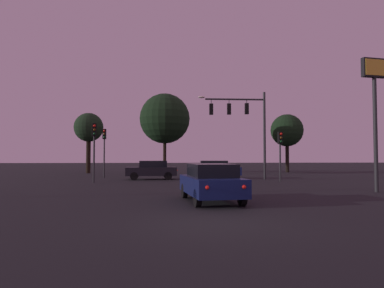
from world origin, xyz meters
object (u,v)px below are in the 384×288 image
(traffic_light_corner_left, at_px, (104,143))
(tree_behind_sign, at_px, (287,131))
(traffic_light_median, at_px, (280,146))
(car_nearside_lane, at_px, (211,182))
(traffic_signal_mast_arm, at_px, (244,119))
(car_crossing_right, at_px, (215,169))
(store_sign_illuminated, at_px, (375,94))
(traffic_light_corner_right, at_px, (94,141))
(car_crossing_left, at_px, (152,170))
(tree_center_horizon, at_px, (89,128))
(tree_left_far, at_px, (165,119))

(traffic_light_corner_left, height_order, tree_behind_sign, tree_behind_sign)
(traffic_light_median, distance_m, car_nearside_lane, 13.02)
(car_nearside_lane, bearing_deg, traffic_signal_mast_arm, 70.63)
(car_nearside_lane, distance_m, car_crossing_right, 14.79)
(traffic_light_median, bearing_deg, store_sign_illuminated, -74.36)
(traffic_light_corner_right, bearing_deg, car_nearside_lane, -58.39)
(traffic_light_corner_right, bearing_deg, car_crossing_right, 21.59)
(car_crossing_left, distance_m, tree_behind_sign, 20.57)
(tree_behind_sign, relative_size, tree_center_horizon, 1.02)
(car_crossing_left, bearing_deg, traffic_signal_mast_arm, -4.96)
(store_sign_illuminated, distance_m, tree_behind_sign, 23.81)
(traffic_light_corner_left, relative_size, traffic_light_corner_right, 1.03)
(traffic_light_corner_left, distance_m, tree_behind_sign, 22.45)
(store_sign_illuminated, bearing_deg, car_crossing_right, 119.50)
(car_crossing_left, bearing_deg, tree_center_horizon, 122.22)
(car_crossing_left, xyz_separation_m, store_sign_illuminated, (11.81, -11.26, 4.29))
(car_nearside_lane, bearing_deg, tree_behind_sign, 63.34)
(traffic_light_median, bearing_deg, car_crossing_left, 160.84)
(car_crossing_left, xyz_separation_m, tree_left_far, (1.14, 8.10, 5.11))
(traffic_signal_mast_arm, height_order, car_crossing_right, traffic_signal_mast_arm)
(traffic_signal_mast_arm, height_order, traffic_light_corner_right, traffic_signal_mast_arm)
(traffic_light_corner_right, distance_m, tree_center_horizon, 15.89)
(tree_center_horizon, bearing_deg, traffic_signal_mast_arm, -39.93)
(traffic_light_median, relative_size, car_nearside_lane, 0.83)
(store_sign_illuminated, xyz_separation_m, tree_left_far, (-10.67, 19.36, 0.81))
(traffic_light_median, distance_m, car_crossing_left, 10.31)
(traffic_signal_mast_arm, bearing_deg, car_crossing_right, 157.08)
(car_crossing_left, relative_size, store_sign_illuminated, 0.60)
(traffic_light_corner_left, relative_size, traffic_light_median, 1.17)
(car_crossing_left, distance_m, tree_center_horizon, 14.83)
(car_nearside_lane, relative_size, car_crossing_right, 1.04)
(traffic_light_corner_left, bearing_deg, traffic_light_corner_right, -87.16)
(car_nearside_lane, bearing_deg, traffic_light_median, 58.05)
(tree_behind_sign, bearing_deg, tree_left_far, -164.72)
(traffic_light_corner_right, xyz_separation_m, car_nearside_lane, (6.73, -10.93, -2.18))
(car_crossing_right, xyz_separation_m, store_sign_illuminated, (6.55, -11.58, 4.29))
(traffic_light_corner_right, height_order, car_crossing_right, traffic_light_corner_right)
(car_nearside_lane, xyz_separation_m, car_crossing_right, (2.49, 14.58, -0.00))
(traffic_light_corner_right, bearing_deg, tree_left_far, 65.96)
(traffic_signal_mast_arm, xyz_separation_m, car_nearside_lane, (-4.78, -13.61, -4.17))
(traffic_light_median, xyz_separation_m, tree_behind_sign, (6.45, 15.49, 2.42))
(car_crossing_left, height_order, tree_center_horizon, tree_center_horizon)
(traffic_light_median, bearing_deg, car_nearside_lane, -121.95)
(tree_behind_sign, bearing_deg, car_crossing_right, -132.29)
(traffic_signal_mast_arm, relative_size, traffic_light_corner_right, 1.71)
(traffic_light_median, height_order, tree_left_far, tree_left_far)
(tree_center_horizon, bearing_deg, traffic_light_corner_right, -76.81)
(traffic_light_median, bearing_deg, traffic_signal_mast_arm, 127.29)
(tree_behind_sign, bearing_deg, car_crossing_left, -142.81)
(store_sign_illuminated, height_order, tree_center_horizon, store_sign_illuminated)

